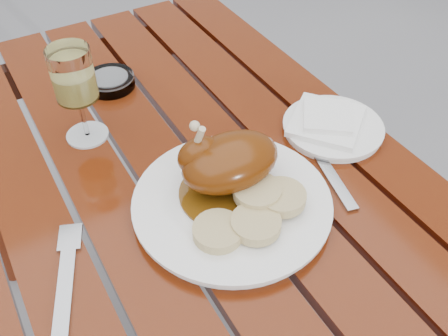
# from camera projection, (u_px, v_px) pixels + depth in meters

# --- Properties ---
(table) EXTENTS (0.80, 1.20, 0.75)m
(table) POSITION_uv_depth(u_px,v_px,m) (182.00, 290.00, 1.13)
(table) COLOR #65280C
(table) RESTS_ON ground
(dinner_plate) EXTENTS (0.37, 0.37, 0.02)m
(dinner_plate) POSITION_uv_depth(u_px,v_px,m) (232.00, 204.00, 0.80)
(dinner_plate) COLOR white
(dinner_plate) RESTS_ON table
(roast_duck) EXTENTS (0.18, 0.16, 0.12)m
(roast_duck) POSITION_uv_depth(u_px,v_px,m) (226.00, 162.00, 0.79)
(roast_duck) COLOR #553109
(roast_duck) RESTS_ON dinner_plate
(bread_dumplings) EXTENTS (0.19, 0.12, 0.03)m
(bread_dumplings) POSITION_uv_depth(u_px,v_px,m) (254.00, 210.00, 0.75)
(bread_dumplings) COLOR tan
(bread_dumplings) RESTS_ON dinner_plate
(wine_glass) EXTENTS (0.09, 0.09, 0.18)m
(wine_glass) POSITION_uv_depth(u_px,v_px,m) (78.00, 96.00, 0.87)
(wine_glass) COLOR #C6BB5A
(wine_glass) RESTS_ON table
(side_plate) EXTENTS (0.24, 0.24, 0.02)m
(side_plate) POSITION_uv_depth(u_px,v_px,m) (333.00, 128.00, 0.94)
(side_plate) COLOR white
(side_plate) RESTS_ON table
(napkin) EXTENTS (0.18, 0.18, 0.01)m
(napkin) POSITION_uv_depth(u_px,v_px,m) (326.00, 121.00, 0.93)
(napkin) COLOR white
(napkin) RESTS_ON side_plate
(ashtray) EXTENTS (0.12, 0.12, 0.03)m
(ashtray) POSITION_uv_depth(u_px,v_px,m) (110.00, 81.00, 1.04)
(ashtray) COLOR #B2B7BC
(ashtray) RESTS_ON table
(fork) EXTENTS (0.09, 0.17, 0.01)m
(fork) POSITION_uv_depth(u_px,v_px,m) (66.00, 282.00, 0.70)
(fork) COLOR gray
(fork) RESTS_ON table
(knife) EXTENTS (0.07, 0.21, 0.01)m
(knife) POSITION_uv_depth(u_px,v_px,m) (326.00, 167.00, 0.87)
(knife) COLOR gray
(knife) RESTS_ON table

